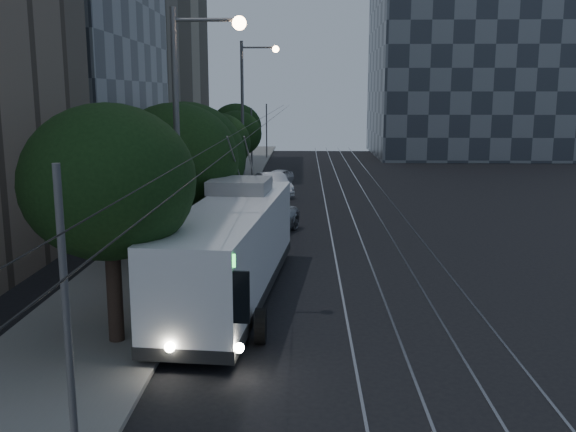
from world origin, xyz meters
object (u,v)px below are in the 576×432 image
(car_white_a, at_px, (250,205))
(car_white_b, at_px, (258,189))
(car_white_c, at_px, (273,184))
(streetlamp_near, at_px, (190,133))
(pickup_silver, at_px, (258,220))
(car_white_d, at_px, (278,177))
(trolleybus, at_px, (232,249))
(streetlamp_far, at_px, (249,107))

(car_white_a, bearing_deg, car_white_b, 105.08)
(car_white_b, height_order, car_white_c, car_white_c)
(streetlamp_near, bearing_deg, car_white_b, 88.77)
(pickup_silver, relative_size, car_white_d, 1.62)
(trolleybus, bearing_deg, car_white_b, 96.99)
(pickup_silver, bearing_deg, streetlamp_far, 115.64)
(trolleybus, height_order, car_white_d, trolleybus)
(car_white_b, bearing_deg, trolleybus, -71.42)
(pickup_silver, bearing_deg, car_white_a, 117.53)
(streetlamp_near, bearing_deg, pickup_silver, 83.21)
(car_white_d, height_order, streetlamp_near, streetlamp_near)
(car_white_d, bearing_deg, streetlamp_near, -70.22)
(car_white_d, relative_size, streetlamp_near, 0.37)
(car_white_a, relative_size, car_white_b, 0.78)
(streetlamp_far, bearing_deg, streetlamp_near, -90.02)
(streetlamp_near, bearing_deg, car_white_a, 88.31)
(car_white_c, bearing_deg, streetlamp_near, -113.50)
(car_white_c, height_order, car_white_d, car_white_c)
(car_white_b, bearing_deg, streetlamp_far, -101.27)
(streetlamp_far, bearing_deg, car_white_a, -84.85)
(car_white_c, relative_size, car_white_d, 1.30)
(car_white_a, xyz_separation_m, car_white_b, (0.00, 6.23, 0.06))
(car_white_a, bearing_deg, streetlamp_far, 110.23)
(pickup_silver, distance_m, car_white_a, 5.44)
(streetlamp_near, xyz_separation_m, streetlamp_far, (0.01, 21.91, 0.37))
(trolleybus, height_order, pickup_silver, trolleybus)
(pickup_silver, xyz_separation_m, streetlamp_far, (-1.33, 10.70, 5.45))
(car_white_b, relative_size, car_white_c, 1.05)
(car_white_a, relative_size, car_white_d, 1.07)
(trolleybus, distance_m, car_white_c, 23.39)
(trolleybus, relative_size, streetlamp_near, 1.33)
(trolleybus, bearing_deg, car_white_c, 94.56)
(car_white_a, xyz_separation_m, car_white_d, (1.08, 13.04, -0.04))
(car_white_b, height_order, streetlamp_near, streetlamp_near)
(car_white_a, bearing_deg, streetlamp_near, -76.61)
(car_white_a, bearing_deg, car_white_c, 98.44)
(car_white_d, bearing_deg, car_white_a, -71.92)
(pickup_silver, xyz_separation_m, car_white_d, (0.24, 18.41, -0.20))
(trolleybus, distance_m, pickup_silver, 10.01)
(trolleybus, xyz_separation_m, pickup_silver, (0.18, 9.96, -0.96))
(car_white_a, height_order, streetlamp_far, streetlamp_far)
(car_white_b, bearing_deg, pickup_silver, -69.01)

